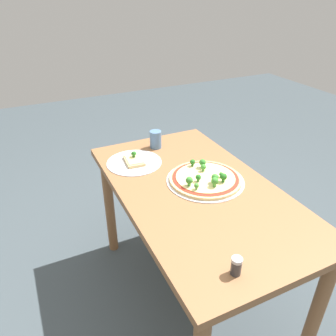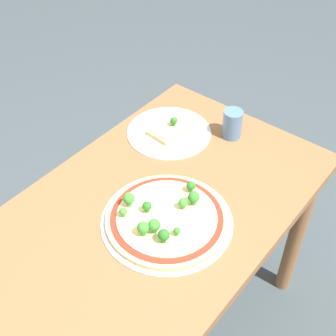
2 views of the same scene
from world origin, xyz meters
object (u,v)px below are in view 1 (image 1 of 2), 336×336
drinking_cup (156,139)px  dining_table (196,206)px  pizza_tray_slice (134,161)px  pizza_tray_whole (205,179)px  condiment_shaker (236,266)px

drinking_cup → dining_table: bearing=-0.2°
dining_table → pizza_tray_slice: 0.42m
pizza_tray_whole → pizza_tray_slice: pizza_tray_whole is taller
pizza_tray_whole → drinking_cup: 0.46m
drinking_cup → pizza_tray_whole: bearing=8.6°
pizza_tray_whole → condiment_shaker: pizza_tray_whole is taller
dining_table → pizza_tray_slice: size_ratio=4.21×
pizza_tray_whole → pizza_tray_slice: size_ratio=1.29×
pizza_tray_slice → dining_table: bearing=26.5°
pizza_tray_slice → condiment_shaker: bearing=2.4°
pizza_tray_slice → condiment_shaker: condiment_shaker is taller
pizza_tray_slice → drinking_cup: bearing=123.7°
pizza_tray_whole → drinking_cup: drinking_cup is taller
dining_table → pizza_tray_whole: (-0.03, 0.07, 0.12)m
dining_table → condiment_shaker: size_ratio=18.28×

